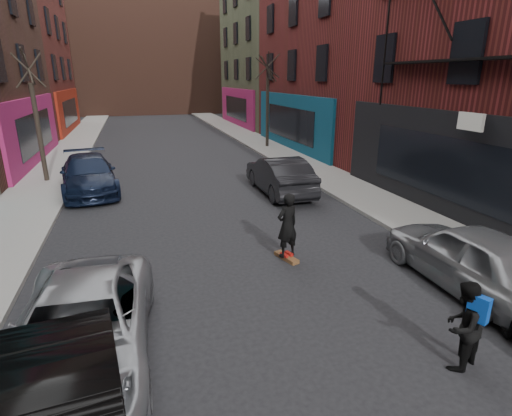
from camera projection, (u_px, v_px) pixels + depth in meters
sidewalk_left at (77, 142)px, 28.77m from camera, size 2.50×84.00×0.13m
sidewalk_right at (244, 135)px, 32.23m from camera, size 2.50×84.00×0.13m
buildings_right at (466, 0)px, 19.03m from camera, size 12.00×56.00×16.00m
building_far at (145, 57)px, 51.97m from camera, size 40.00×10.00×14.00m
tree_left_far at (34, 105)px, 16.85m from camera, size 2.00×2.00×6.50m
tree_right_far at (268, 93)px, 25.68m from camera, size 2.00×2.00×6.80m
parked_left_far at (82, 328)px, 6.45m from camera, size 2.45×4.82×1.31m
parked_left_end at (88, 174)px, 16.31m from camera, size 2.70×5.29×1.47m
parked_right_far at (470, 256)px, 8.82m from camera, size 1.86×4.42×1.49m
parked_right_end at (279, 175)px, 16.11m from camera, size 1.62×4.56×1.50m
skateboard at (286, 257)px, 10.38m from camera, size 0.44×0.83×0.10m
skateboarder at (287, 225)px, 10.10m from camera, size 0.71×0.56×1.69m
pedestrian at (463, 325)px, 6.32m from camera, size 0.90×0.81×1.52m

